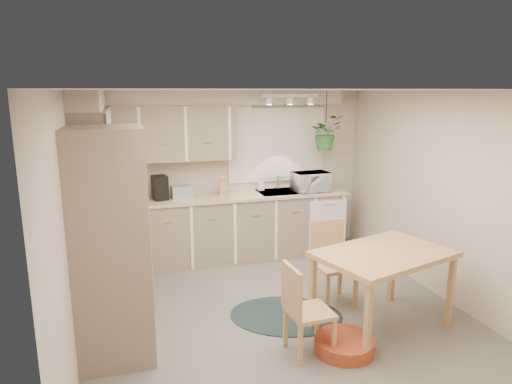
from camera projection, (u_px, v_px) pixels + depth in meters
floor at (277, 312)px, 5.04m from camera, size 4.20×4.20×0.00m
ceiling at (279, 90)px, 4.52m from camera, size 4.20×4.20×0.00m
wall_back at (231, 173)px, 6.75m from camera, size 4.00×0.04×2.40m
wall_front at (389, 288)px, 2.81m from camera, size 4.00×0.04×2.40m
wall_left at (74, 222)px, 4.23m from camera, size 0.04×4.20×2.40m
wall_right at (439, 195)px, 5.33m from camera, size 0.04×4.20×2.40m
base_cab_left at (114, 262)px, 5.29m from camera, size 0.60×1.85×0.90m
base_cab_back at (223, 229)px, 6.57m from camera, size 3.60×0.60×0.90m
counter_left at (112, 223)px, 5.20m from camera, size 0.64×1.89×0.04m
counter_back at (223, 197)px, 6.46m from camera, size 3.64×0.64×0.04m
oven_stack at (111, 247)px, 4.00m from camera, size 0.65×0.65×2.10m
wall_oven_face at (149, 244)px, 4.09m from camera, size 0.02×0.56×0.58m
upper_cab_left at (94, 143)px, 5.08m from camera, size 0.35×2.00×0.75m
upper_cab_back at (162, 134)px, 6.17m from camera, size 2.00×0.35×0.75m
soffit_left at (89, 99)px, 4.97m from camera, size 0.30×2.00×0.20m
soffit_back at (219, 98)px, 6.31m from camera, size 3.60×0.30×0.20m
cooktop at (112, 236)px, 4.65m from camera, size 0.52×0.58×0.02m
range_hood at (107, 192)px, 4.55m from camera, size 0.40×0.60×0.14m
window_blinds at (277, 145)px, 6.83m from camera, size 1.40×0.02×1.00m
window_frame at (277, 145)px, 6.84m from camera, size 1.50×0.02×1.10m
sink at (283, 194)px, 6.73m from camera, size 0.70×0.48×0.10m
dishwasher_front at (328, 228)px, 6.70m from camera, size 0.58×0.02×0.83m
track_light_bar at (290, 96)px, 6.18m from camera, size 0.80×0.04×0.04m
wall_clock at (241, 106)px, 6.55m from camera, size 0.30×0.03×0.30m
dining_table at (382, 290)px, 4.63m from camera, size 1.50×1.21×0.82m
chair_left at (310, 309)px, 4.17m from camera, size 0.43×0.43×0.87m
chair_back at (335, 264)px, 5.19m from camera, size 0.46×0.46×0.93m
braided_rug at (286, 315)px, 4.96m from camera, size 1.48×1.31×0.01m
pet_bed at (344, 345)px, 4.27m from camera, size 0.59×0.59×0.13m
microwave at (311, 180)px, 6.70m from camera, size 0.54×0.33×0.35m
soap_bottle at (261, 188)px, 6.77m from camera, size 0.10×0.19×0.09m
hanging_plant at (325, 136)px, 6.62m from camera, size 0.57×0.60×0.39m
coffee_maker at (160, 188)px, 6.19m from camera, size 0.23×0.26×0.33m
toaster at (181, 192)px, 6.31m from camera, size 0.31×0.20×0.17m
knife_block at (222, 188)px, 6.49m from camera, size 0.10×0.10×0.21m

